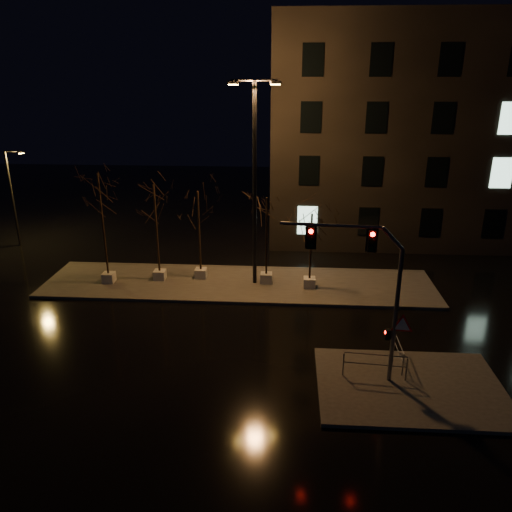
{
  "coord_description": "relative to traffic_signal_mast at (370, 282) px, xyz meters",
  "views": [
    {
      "loc": [
        2.72,
        -20.01,
        11.24
      ],
      "look_at": [
        1.18,
        3.19,
        2.8
      ],
      "focal_mm": 35.0,
      "sensor_mm": 36.0,
      "label": 1
    }
  ],
  "objects": [
    {
      "name": "guard_rail_b",
      "position": [
        1.56,
        1.24,
        -3.44
      ],
      "size": [
        0.06,
        2.0,
        0.95
      ],
      "rotation": [
        0.0,
        0.0,
        1.58
      ],
      "color": "#5A5C62",
      "rests_on": "sidewalk_corner"
    },
    {
      "name": "traffic_signal_mast",
      "position": [
        0.0,
        0.0,
        0.0
      ],
      "size": [
        5.03,
        0.59,
        6.17
      ],
      "rotation": [
        0.0,
        0.0,
        -0.09
      ],
      "color": "#5A5C62",
      "rests_on": "sidewalk_corner"
    },
    {
      "name": "streetlight_main",
      "position": [
        -4.85,
        9.19,
        2.25
      ],
      "size": [
        2.67,
        1.14,
        10.92
      ],
      "rotation": [
        0.0,
        0.0,
        0.32
      ],
      "color": "black",
      "rests_on": "median"
    },
    {
      "name": "median",
      "position": [
        -5.76,
        9.12,
        -4.13
      ],
      "size": [
        22.0,
        5.0,
        0.15
      ],
      "primitive_type": "cube",
      "color": "#43413C",
      "rests_on": "ground"
    },
    {
      "name": "tree_1",
      "position": [
        -10.34,
        9.3,
        0.25
      ],
      "size": [
        1.8,
        1.8,
        5.68
      ],
      "color": "silver",
      "rests_on": "median"
    },
    {
      "name": "tree_2",
      "position": [
        -8.02,
        9.72,
        -0.06
      ],
      "size": [
        1.8,
        1.8,
        5.26
      ],
      "color": "silver",
      "rests_on": "median"
    },
    {
      "name": "tree_0",
      "position": [
        -13.14,
        8.72,
        0.8
      ],
      "size": [
        1.8,
        1.8,
        6.4
      ],
      "color": "silver",
      "rests_on": "median"
    },
    {
      "name": "tree_4",
      "position": [
        -1.77,
        8.75,
        -0.77
      ],
      "size": [
        1.8,
        1.8,
        4.32
      ],
      "color": "silver",
      "rests_on": "median"
    },
    {
      "name": "guard_rail_a",
      "position": [
        0.44,
        0.02,
        -3.37
      ],
      "size": [
        2.43,
        0.27,
        1.05
      ],
      "rotation": [
        0.0,
        0.0,
        -0.09
      ],
      "color": "#5A5C62",
      "rests_on": "sidewalk_corner"
    },
    {
      "name": "streetlight_far",
      "position": [
        -21.68,
        15.14,
        -0.6
      ],
      "size": [
        1.25,
        0.59,
        6.55
      ],
      "rotation": [
        0.0,
        0.0,
        0.35
      ],
      "color": "black",
      "rests_on": "ground"
    },
    {
      "name": "ground",
      "position": [
        -5.76,
        3.12,
        -4.2
      ],
      "size": [
        90.0,
        90.0,
        0.0
      ],
      "primitive_type": "plane",
      "color": "black",
      "rests_on": "ground"
    },
    {
      "name": "building",
      "position": [
        8.24,
        21.12,
        3.3
      ],
      "size": [
        25.0,
        12.0,
        15.0
      ],
      "primitive_type": "cube",
      "color": "black",
      "rests_on": "ground"
    },
    {
      "name": "tree_3",
      "position": [
        -4.2,
        9.25,
        -0.2
      ],
      "size": [
        1.8,
        1.8,
        5.07
      ],
      "color": "silver",
      "rests_on": "median"
    },
    {
      "name": "sidewalk_corner",
      "position": [
        1.74,
        -0.38,
        -4.13
      ],
      "size": [
        7.0,
        5.0,
        0.15
      ],
      "primitive_type": "cube",
      "color": "#43413C",
      "rests_on": "ground"
    }
  ]
}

